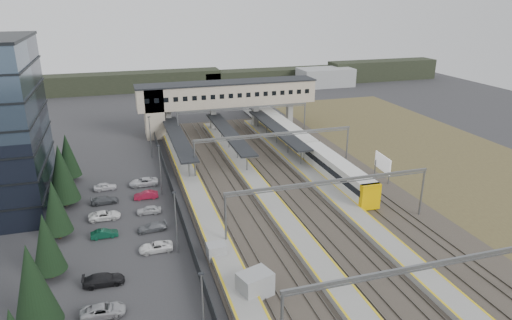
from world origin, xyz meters
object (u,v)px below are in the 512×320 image
object	(u,v)px
billboard	(383,164)
relay_cabin_near	(255,285)
footbridge	(215,97)
train	(291,136)
relay_cabin_far	(217,252)

from	to	relation	value
billboard	relay_cabin_near	bearing A→B (deg)	-140.90
footbridge	train	size ratio (longest dim) A/B	0.64
billboard	footbridge	bearing A→B (deg)	118.91
train	billboard	xyz separation A→B (m)	(8.03, -21.38, 0.71)
train	billboard	size ratio (longest dim) A/B	12.02
relay_cabin_near	billboard	world-z (taller)	billboard
relay_cabin_near	train	distance (m)	50.24
footbridge	billboard	xyz separation A→B (m)	(20.33, -36.80, -5.04)
relay_cabin_far	train	xyz separation A→B (m)	(23.80, 37.31, 1.17)
relay_cabin_near	footbridge	world-z (taller)	footbridge
relay_cabin_far	billboard	distance (m)	35.64
relay_cabin_near	relay_cabin_far	distance (m)	8.40
relay_cabin_near	relay_cabin_far	xyz separation A→B (m)	(-2.28, 8.08, -0.39)
relay_cabin_near	billboard	size ratio (longest dim) A/B	0.74
relay_cabin_far	footbridge	bearing A→B (deg)	77.70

